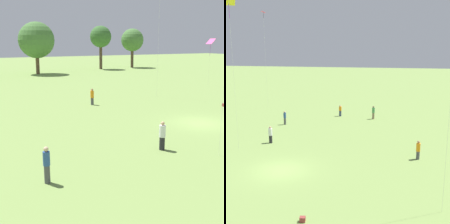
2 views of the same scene
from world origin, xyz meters
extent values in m
plane|color=#7A994C|center=(0.00, 0.00, 0.00)|extent=(240.00, 240.00, 0.00)
cylinder|color=#847056|center=(-19.68, 6.05, 0.45)|extent=(0.44, 0.44, 0.90)
cylinder|color=#4C9956|center=(-19.68, 6.05, 1.25)|extent=(0.52, 0.52, 0.70)
sphere|color=brown|center=(-19.68, 6.05, 1.72)|extent=(0.24, 0.24, 0.24)
cylinder|color=#333D5B|center=(-20.60, 1.20, 0.41)|extent=(0.40, 0.40, 0.82)
cylinder|color=orange|center=(-20.60, 1.20, 1.11)|extent=(0.47, 0.47, 0.58)
sphere|color=beige|center=(-20.60, 1.20, 1.52)|extent=(0.24, 0.24, 0.24)
cylinder|color=#232328|center=(-6.77, -3.76, 0.41)|extent=(0.47, 0.47, 0.83)
cylinder|color=white|center=(-6.77, -3.76, 1.20)|extent=(0.55, 0.55, 0.75)
sphere|color=tan|center=(-6.77, -3.76, 1.69)|extent=(0.24, 0.24, 0.24)
cylinder|color=#4C4C51|center=(-14.43, -4.98, 0.44)|extent=(0.39, 0.39, 0.89)
cylinder|color=#2D5193|center=(-14.43, -4.98, 1.23)|extent=(0.46, 0.46, 0.68)
sphere|color=beige|center=(-14.43, -4.98, 1.69)|extent=(0.24, 0.24, 0.24)
cylinder|color=#4C4C51|center=(-4.70, 11.20, 0.38)|extent=(0.43, 0.43, 0.76)
cylinder|color=orange|center=(-4.70, 11.20, 1.13)|extent=(0.51, 0.51, 0.75)
sphere|color=#A87A56|center=(-4.70, 11.20, 1.62)|extent=(0.24, 0.24, 0.24)
cube|color=#E54C99|center=(-24.64, -11.72, 15.13)|extent=(0.88, 0.88, 0.28)
cylinder|color=black|center=(-24.64, -11.72, 14.57)|extent=(0.04, 0.04, 0.73)
cylinder|color=silver|center=(-24.64, -11.72, 7.56)|extent=(0.01, 0.01, 15.13)
cylinder|color=purple|center=(-4.45, -6.19, 13.16)|extent=(0.04, 0.04, 1.27)
cylinder|color=silver|center=(-4.45, -6.19, 7.08)|extent=(0.01, 0.01, 14.15)
cube|color=#933833|center=(7.05, 3.95, 0.16)|extent=(0.34, 0.37, 0.31)
camera|label=1|loc=(-18.18, -18.55, 6.56)|focal=50.00mm
camera|label=2|loc=(22.84, 9.04, 10.13)|focal=50.00mm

